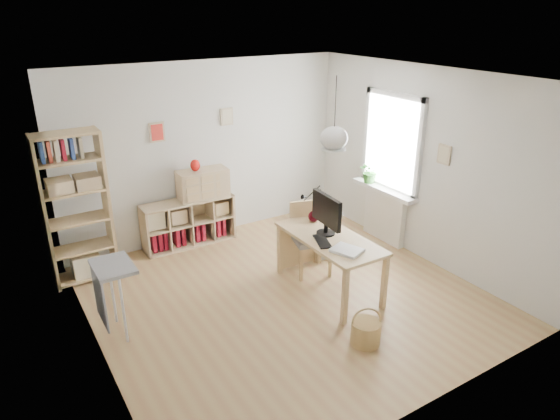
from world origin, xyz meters
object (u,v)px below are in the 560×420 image
tall_bookshelf (75,203)px  drawer_chest (203,184)px  desk (330,244)px  cube_shelf (187,225)px  monitor (326,213)px  chair (310,233)px  storage_chest (330,241)px

tall_bookshelf → drawer_chest: (1.85, 0.24, -0.15)m
desk → drawer_chest: (-0.73, 2.19, 0.28)m
desk → cube_shelf: (-1.02, 2.23, -0.36)m
monitor → drawer_chest: bearing=114.2°
tall_bookshelf → desk: bearing=-37.0°
chair → monitor: bearing=-83.8°
cube_shelf → drawer_chest: bearing=-8.1°
desk → storage_chest: 1.16m
storage_chest → desk: bearing=-109.1°
monitor → drawer_chest: 2.22m
storage_chest → tall_bookshelf: bearing=-179.4°
chair → drawer_chest: drawer_chest is taller
storage_chest → cube_shelf: bearing=159.8°
desk → monitor: monitor is taller
tall_bookshelf → monitor: bearing=-35.5°
storage_chest → monitor: bearing=-112.4°
drawer_chest → tall_bookshelf: bearing=-169.7°
cube_shelf → monitor: 2.48m
cube_shelf → chair: size_ratio=1.44×
tall_bookshelf → monitor: (2.59, -1.85, -0.05)m
desk → monitor: size_ratio=2.53×
chair → storage_chest: chair is taller
chair → cube_shelf: bearing=140.0°
desk → storage_chest: bearing=51.2°
desk → storage_chest: size_ratio=2.14×
tall_bookshelf → monitor: size_ratio=3.37×
drawer_chest → desk: bearing=-68.6°
tall_bookshelf → chair: size_ratio=2.05×
drawer_chest → storage_chest: bearing=-41.5°
cube_shelf → storage_chest: size_ratio=2.00×
desk → drawer_chest: drawer_chest is taller
chair → storage_chest: 0.74m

